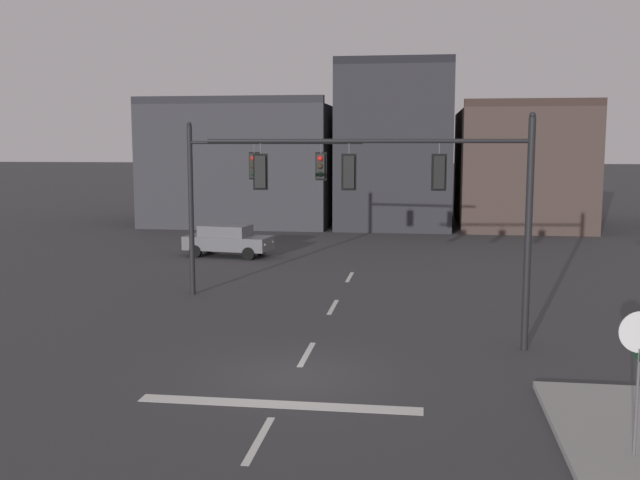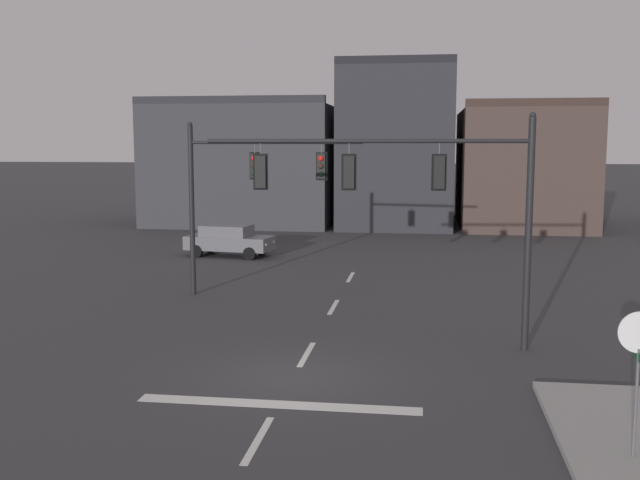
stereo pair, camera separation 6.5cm
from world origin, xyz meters
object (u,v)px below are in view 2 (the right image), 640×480
object	(u,v)px
signal_mast_near_side	(420,189)
stop_sign	(639,349)
signal_mast_far_side	(240,183)
car_lot_nearside	(229,240)

from	to	relation	value
signal_mast_near_side	stop_sign	bearing A→B (deg)	-61.28
signal_mast_near_side	signal_mast_far_side	size ratio (longest dim) A/B	1.36
stop_sign	car_lot_nearside	xyz separation A→B (m)	(-13.81, 23.21, -1.29)
stop_sign	car_lot_nearside	world-z (taller)	stop_sign
signal_mast_far_side	stop_sign	bearing A→B (deg)	-51.54
signal_mast_far_side	signal_mast_near_side	bearing A→B (deg)	-42.77
signal_mast_far_side	car_lot_nearside	world-z (taller)	signal_mast_far_side
signal_mast_far_side	stop_sign	world-z (taller)	signal_mast_far_side
signal_mast_far_side	stop_sign	size ratio (longest dim) A/B	2.35
signal_mast_near_side	car_lot_nearside	size ratio (longest dim) A/B	1.95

